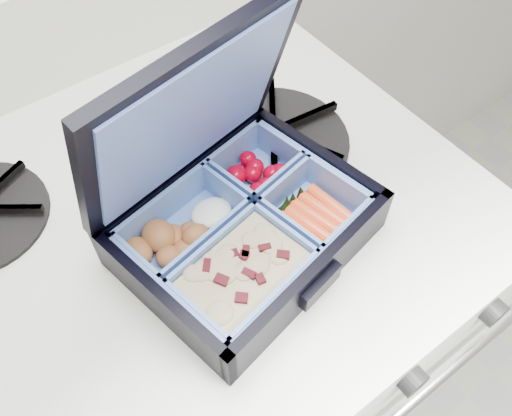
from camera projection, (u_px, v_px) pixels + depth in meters
stove at (212, 342)px, 1.00m from camera, size 0.61×0.61×0.91m
bento_box at (246, 229)px, 0.56m from camera, size 0.27×0.23×0.06m
burner_grate at (273, 135)px, 0.66m from camera, size 0.21×0.21×0.03m
fork at (193, 144)px, 0.67m from camera, size 0.10×0.17×0.01m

